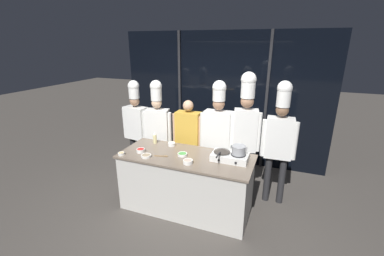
{
  "coord_description": "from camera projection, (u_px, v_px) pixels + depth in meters",
  "views": [
    {
      "loc": [
        1.33,
        -3.17,
        2.48
      ],
      "look_at": [
        0.0,
        0.25,
        1.24
      ],
      "focal_mm": 24.0,
      "sensor_mm": 36.0,
      "label": 1
    }
  ],
  "objects": [
    {
      "name": "ground_plane",
      "position": [
        186.0,
        207.0,
        4.05
      ],
      "size": [
        24.0,
        24.0,
        0.0
      ],
      "primitive_type": "plane",
      "color": "#47423D"
    },
    {
      "name": "window_wall_back",
      "position": [
        221.0,
        99.0,
        5.31
      ],
      "size": [
        4.28,
        0.09,
        2.7
      ],
      "color": "black",
      "rests_on": "ground_plane"
    },
    {
      "name": "demo_counter",
      "position": [
        186.0,
        182.0,
        3.91
      ],
      "size": [
        1.97,
        0.82,
        0.89
      ],
      "color": "beige",
      "rests_on": "ground_plane"
    },
    {
      "name": "portable_stove",
      "position": [
        230.0,
        157.0,
        3.61
      ],
      "size": [
        0.51,
        0.32,
        0.11
      ],
      "color": "silver",
      "rests_on": "demo_counter"
    },
    {
      "name": "frying_pan",
      "position": [
        222.0,
        150.0,
        3.62
      ],
      "size": [
        0.24,
        0.41,
        0.05
      ],
      "color": "#38332D",
      "rests_on": "portable_stove"
    },
    {
      "name": "stock_pot",
      "position": [
        239.0,
        150.0,
        3.53
      ],
      "size": [
        0.22,
        0.2,
        0.12
      ],
      "color": "#93969B",
      "rests_on": "portable_stove"
    },
    {
      "name": "squeeze_bottle_oil",
      "position": [
        155.0,
        138.0,
        4.2
      ],
      "size": [
        0.06,
        0.06,
        0.19
      ],
      "color": "beige",
      "rests_on": "demo_counter"
    },
    {
      "name": "prep_bowl_bell_pepper",
      "position": [
        141.0,
        150.0,
        3.87
      ],
      "size": [
        0.12,
        0.12,
        0.05
      ],
      "color": "white",
      "rests_on": "demo_counter"
    },
    {
      "name": "prep_bowl_bean_sprouts",
      "position": [
        172.0,
        144.0,
        4.12
      ],
      "size": [
        0.12,
        0.12,
        0.05
      ],
      "color": "white",
      "rests_on": "demo_counter"
    },
    {
      "name": "prep_bowl_shrimp",
      "position": [
        188.0,
        161.0,
        3.51
      ],
      "size": [
        0.14,
        0.14,
        0.05
      ],
      "color": "white",
      "rests_on": "demo_counter"
    },
    {
      "name": "prep_bowl_scallions",
      "position": [
        182.0,
        154.0,
        3.76
      ],
      "size": [
        0.14,
        0.14,
        0.04
      ],
      "color": "white",
      "rests_on": "demo_counter"
    },
    {
      "name": "prep_bowl_mushrooms",
      "position": [
        146.0,
        156.0,
        3.72
      ],
      "size": [
        0.15,
        0.15,
        0.04
      ],
      "color": "white",
      "rests_on": "demo_counter"
    },
    {
      "name": "prep_bowl_ginger",
      "position": [
        121.0,
        154.0,
        3.78
      ],
      "size": [
        0.1,
        0.1,
        0.04
      ],
      "color": "white",
      "rests_on": "demo_counter"
    },
    {
      "name": "serving_spoon_slotted",
      "position": [
        164.0,
        156.0,
        3.74
      ],
      "size": [
        0.21,
        0.08,
        0.02
      ],
      "color": "olive",
      "rests_on": "demo_counter"
    },
    {
      "name": "chef_head",
      "position": [
        136.0,
        123.0,
        4.77
      ],
      "size": [
        0.56,
        0.28,
        1.84
      ],
      "rotation": [
        0.0,
        0.0,
        2.99
      ],
      "color": "#232326",
      "rests_on": "ground_plane"
    },
    {
      "name": "chef_sous",
      "position": [
        158.0,
        125.0,
        4.56
      ],
      "size": [
        0.52,
        0.28,
        1.87
      ],
      "rotation": [
        0.0,
        0.0,
        3.34
      ],
      "color": "#4C4C51",
      "rests_on": "ground_plane"
    },
    {
      "name": "person_guest",
      "position": [
        188.0,
        136.0,
        4.42
      ],
      "size": [
        0.55,
        0.22,
        1.56
      ],
      "rotation": [
        0.0,
        0.0,
        3.14
      ],
      "color": "#4C4C51",
      "rests_on": "ground_plane"
    },
    {
      "name": "chef_line",
      "position": [
        218.0,
        131.0,
        4.16
      ],
      "size": [
        0.59,
        0.24,
        1.92
      ],
      "rotation": [
        0.0,
        0.0,
        3.12
      ],
      "color": "#232326",
      "rests_on": "ground_plane"
    },
    {
      "name": "chef_pastry",
      "position": [
        246.0,
        125.0,
        3.96
      ],
      "size": [
        0.47,
        0.25,
        2.07
      ],
      "rotation": [
        0.0,
        0.0,
        3.33
      ],
      "color": "#2D3856",
      "rests_on": "ground_plane"
    },
    {
      "name": "chef_apprentice",
      "position": [
        279.0,
        135.0,
        3.86
      ],
      "size": [
        0.52,
        0.22,
        1.96
      ],
      "rotation": [
        0.0,
        0.0,
        3.19
      ],
      "color": "#232326",
      "rests_on": "ground_plane"
    }
  ]
}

